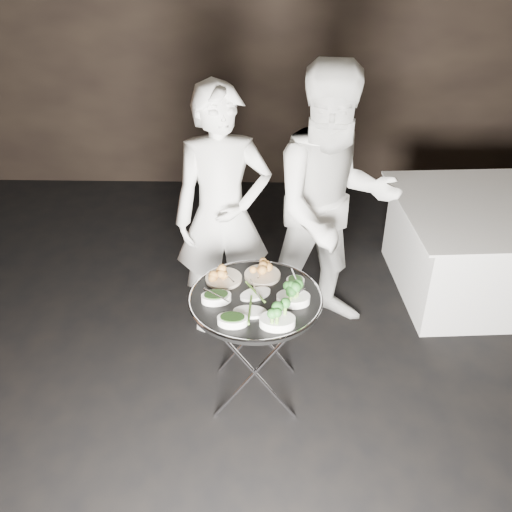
{
  "coord_description": "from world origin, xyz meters",
  "views": [
    {
      "loc": [
        0.19,
        -2.28,
        2.72
      ],
      "look_at": [
        0.13,
        0.49,
        0.95
      ],
      "focal_mm": 40.0,
      "sensor_mm": 36.0,
      "label": 1
    }
  ],
  "objects_px": {
    "serving_tray": "(255,299)",
    "waiter_right": "(333,207)",
    "tray_stand": "(255,343)",
    "dining_table": "(479,248)",
    "waiter_left": "(223,217)"
  },
  "relations": [
    {
      "from": "waiter_left",
      "to": "dining_table",
      "type": "distance_m",
      "value": 2.07
    },
    {
      "from": "tray_stand",
      "to": "dining_table",
      "type": "distance_m",
      "value": 2.09
    },
    {
      "from": "serving_tray",
      "to": "dining_table",
      "type": "relative_size",
      "value": 0.59
    },
    {
      "from": "dining_table",
      "to": "waiter_left",
      "type": "bearing_deg",
      "value": -166.38
    },
    {
      "from": "serving_tray",
      "to": "tray_stand",
      "type": "bearing_deg",
      "value": 180.0
    },
    {
      "from": "dining_table",
      "to": "waiter_right",
      "type": "bearing_deg",
      "value": -160.17
    },
    {
      "from": "tray_stand",
      "to": "dining_table",
      "type": "relative_size",
      "value": 0.57
    },
    {
      "from": "waiter_left",
      "to": "dining_table",
      "type": "relative_size",
      "value": 1.36
    },
    {
      "from": "serving_tray",
      "to": "waiter_right",
      "type": "relative_size",
      "value": 0.4
    },
    {
      "from": "waiter_right",
      "to": "waiter_left",
      "type": "bearing_deg",
      "value": 168.07
    },
    {
      "from": "tray_stand",
      "to": "serving_tray",
      "type": "height_order",
      "value": "serving_tray"
    },
    {
      "from": "waiter_left",
      "to": "dining_table",
      "type": "xyz_separation_m",
      "value": [
        1.95,
        0.47,
        -0.52
      ]
    },
    {
      "from": "serving_tray",
      "to": "dining_table",
      "type": "xyz_separation_m",
      "value": [
        1.72,
        1.19,
        -0.38
      ]
    },
    {
      "from": "waiter_left",
      "to": "waiter_right",
      "type": "xyz_separation_m",
      "value": [
        0.73,
        0.03,
        0.06
      ]
    },
    {
      "from": "waiter_right",
      "to": "tray_stand",
      "type": "bearing_deg",
      "value": -137.77
    }
  ]
}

